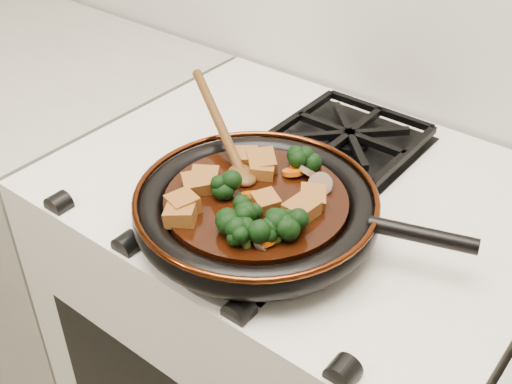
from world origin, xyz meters
The scene contains 32 objects.
stove centered at (0.00, 1.69, 0.45)m, with size 0.76×0.60×0.90m, color silver.
burner_grate_front centered at (0.00, 1.55, 0.91)m, with size 0.23×0.23×0.03m, color black, non-canonical shape.
burner_grate_back centered at (0.00, 1.83, 0.91)m, with size 0.23×0.23×0.03m, color black, non-canonical shape.
skillet centered at (0.02, 1.55, 0.94)m, with size 0.46×0.34×0.05m.
braising_sauce centered at (0.02, 1.55, 0.95)m, with size 0.26×0.26×0.02m, color black.
tofu_cube_0 centered at (-0.01, 1.60, 0.97)m, with size 0.04×0.03×0.02m, color brown.
tofu_cube_1 centered at (-0.06, 1.52, 0.97)m, with size 0.04×0.04×0.02m, color brown.
tofu_cube_2 centered at (-0.04, 1.47, 0.97)m, with size 0.04×0.04×0.02m, color brown.
tofu_cube_3 centered at (0.08, 1.59, 0.97)m, with size 0.04×0.03×0.02m, color brown.
tofu_cube_4 centered at (-0.05, 1.61, 0.97)m, with size 0.04×0.04×0.02m, color brown.
tofu_cube_5 centered at (-0.02, 1.61, 0.97)m, with size 0.04×0.04×0.02m, color brown.
tofu_cube_6 centered at (0.09, 1.56, 0.97)m, with size 0.04×0.04×0.02m, color brown.
tofu_cube_7 centered at (-0.03, 1.45, 0.97)m, with size 0.04×0.04×0.02m, color brown.
tofu_cube_8 centered at (-0.06, 1.53, 0.97)m, with size 0.04×0.04×0.02m, color brown.
tofu_cube_9 centered at (0.04, 1.54, 0.97)m, with size 0.04×0.03×0.02m, color brown.
broccoli_floret_0 centered at (-0.02, 1.53, 0.97)m, with size 0.06×0.06×0.05m, color black, non-canonical shape.
broccoli_floret_1 centered at (0.03, 1.66, 0.97)m, with size 0.06×0.06×0.05m, color black, non-canonical shape.
broccoli_floret_2 centered at (0.09, 1.50, 0.97)m, with size 0.06×0.06×0.06m, color black, non-canonical shape.
broccoli_floret_3 centered at (0.04, 1.47, 0.97)m, with size 0.06×0.06×0.06m, color black, non-canonical shape.
broccoli_floret_4 centered at (0.03, 1.50, 0.97)m, with size 0.06×0.06×0.05m, color black, non-canonical shape.
broccoli_floret_5 centered at (0.09, 1.52, 0.97)m, with size 0.06×0.06×0.06m, color black, non-canonical shape.
broccoli_floret_6 centered at (0.07, 1.46, 0.97)m, with size 0.06×0.06×0.05m, color black, non-canonical shape.
broccoli_floret_7 centered at (0.07, 1.46, 0.97)m, with size 0.06×0.06×0.05m, color black, non-canonical shape.
carrot_coin_0 centered at (0.04, 1.54, 0.96)m, with size 0.03×0.03×0.01m, color #C94D05.
carrot_coin_1 centered at (0.08, 1.48, 0.96)m, with size 0.03×0.03×0.01m, color #C94D05.
carrot_coin_2 centered at (0.02, 1.65, 0.96)m, with size 0.03×0.03×0.01m, color #C94D05.
carrot_coin_3 centered at (0.02, 1.63, 0.96)m, with size 0.03×0.03×0.01m, color #C94D05.
carrot_coin_4 centered at (0.01, 1.55, 0.96)m, with size 0.03×0.03×0.01m, color #C94D05.
mushroom_slice_0 centered at (0.08, 1.48, 0.97)m, with size 0.04×0.04×0.01m, color brown.
mushroom_slice_1 centered at (0.05, 1.64, 0.97)m, with size 0.03×0.03×0.01m, color brown.
mushroom_slice_2 centered at (0.08, 1.62, 0.97)m, with size 0.04×0.04×0.01m, color brown.
wooden_spoon centered at (-0.08, 1.60, 0.98)m, with size 0.14×0.10×0.22m.
Camera 1 is at (0.46, 0.99, 1.49)m, focal length 45.00 mm.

